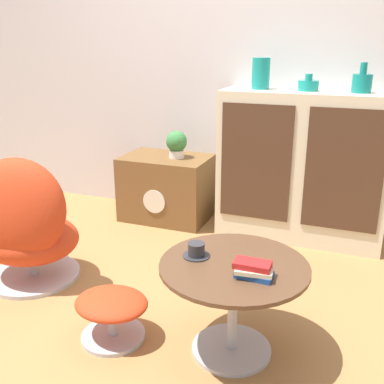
% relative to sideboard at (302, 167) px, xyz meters
% --- Properties ---
extents(ground_plane, '(12.00, 12.00, 0.00)m').
position_rel_sideboard_xyz_m(ground_plane, '(-0.61, -1.38, -0.52)').
color(ground_plane, '#A87542').
extents(wall_back, '(6.40, 0.06, 2.60)m').
position_rel_sideboard_xyz_m(wall_back, '(-0.61, 0.24, 0.78)').
color(wall_back, silver).
rests_on(wall_back, ground_plane).
extents(sideboard, '(1.14, 0.43, 1.04)m').
position_rel_sideboard_xyz_m(sideboard, '(0.00, 0.00, 0.00)').
color(sideboard, beige).
rests_on(sideboard, ground_plane).
extents(tv_console, '(0.67, 0.47, 0.51)m').
position_rel_sideboard_xyz_m(tv_console, '(-1.04, -0.02, -0.27)').
color(tv_console, brown).
rests_on(tv_console, ground_plane).
extents(egg_chair, '(0.68, 0.64, 0.78)m').
position_rel_sideboard_xyz_m(egg_chair, '(-1.38, -1.25, -0.17)').
color(egg_chair, '#B7B7BC').
rests_on(egg_chair, ground_plane).
extents(ottoman, '(0.36, 0.31, 0.23)m').
position_rel_sideboard_xyz_m(ottoman, '(-0.64, -1.54, -0.37)').
color(ottoman, '#B7B7BC').
rests_on(ottoman, ground_plane).
extents(coffee_table, '(0.65, 0.65, 0.45)m').
position_rel_sideboard_xyz_m(coffee_table, '(-0.08, -1.43, -0.20)').
color(coffee_table, '#B7B7BC').
rests_on(coffee_table, ground_plane).
extents(vase_leftmost, '(0.12, 0.12, 0.21)m').
position_rel_sideboard_xyz_m(vase_leftmost, '(-0.33, 0.00, 0.63)').
color(vase_leftmost, teal).
rests_on(vase_leftmost, sideboard).
extents(vase_inner_left, '(0.14, 0.14, 0.11)m').
position_rel_sideboard_xyz_m(vase_inner_left, '(-0.00, 0.00, 0.56)').
color(vase_inner_left, teal).
rests_on(vase_inner_left, sideboard).
extents(vase_inner_right, '(0.12, 0.12, 0.19)m').
position_rel_sideboard_xyz_m(vase_inner_right, '(0.33, 0.00, 0.59)').
color(vase_inner_right, '#147A75').
rests_on(vase_inner_right, sideboard).
extents(potted_plant, '(0.16, 0.16, 0.21)m').
position_rel_sideboard_xyz_m(potted_plant, '(-0.95, -0.02, 0.09)').
color(potted_plant, silver).
rests_on(potted_plant, tv_console).
extents(teacup, '(0.12, 0.12, 0.06)m').
position_rel_sideboard_xyz_m(teacup, '(-0.26, -1.42, -0.05)').
color(teacup, '#2D2D33').
rests_on(teacup, coffee_table).
extents(book_stack, '(0.16, 0.10, 0.07)m').
position_rel_sideboard_xyz_m(book_stack, '(0.02, -1.51, -0.04)').
color(book_stack, '#1E478C').
rests_on(book_stack, coffee_table).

